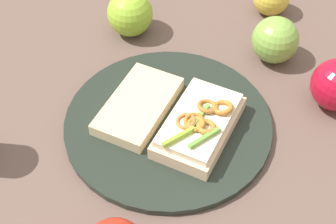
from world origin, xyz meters
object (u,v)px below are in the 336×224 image
Objects in this scene: apple_0 at (275,40)px; bread_slice_side at (138,106)px; apple_4 at (130,13)px; sandwich at (199,124)px; plate at (168,123)px.

bread_slice_side is at bearing -72.67° from apple_0.
apple_0 reaches higher than bread_slice_side.
apple_4 reaches higher than bread_slice_side.
bread_slice_side is 0.21m from apple_4.
sandwich is at bearing -50.30° from apple_0.
sandwich is 2.15× the size of apple_4.
bread_slice_side is (-0.06, -0.08, -0.01)m from sandwich.
plate is 0.06m from sandwich.
apple_0 is 0.26m from apple_4.
plate is at bearing -62.47° from apple_0.
apple_4 is at bearing -129.49° from sandwich.
sandwich is 0.28m from apple_4.
bread_slice_side is 1.85× the size of apple_4.
plate is 3.87× the size of apple_4.
bread_slice_side is at bearing -129.25° from plate.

